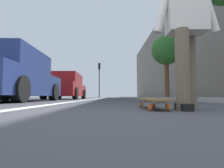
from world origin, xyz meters
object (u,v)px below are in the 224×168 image
Objects in this scene: parked_car_near at (11,77)px; street_tree_mid at (166,51)px; parked_car_mid at (66,87)px; skater_person at (186,23)px; skateboard at (152,101)px; traffic_light at (99,74)px.

parked_car_near is 1.04× the size of street_tree_mid.
street_tree_mid is at bearing -87.53° from parked_car_mid.
parked_car_mid reaches higher than parked_car_near.
skater_person is 0.42× the size of street_tree_mid.
street_tree_mid is (0.26, -6.05, 2.25)m from parked_car_mid.
parked_car_mid is (8.77, 3.07, 0.61)m from skateboard.
skater_person reaches higher than skateboard.
traffic_light reaches higher than parked_car_mid.
skater_person is 9.56m from parked_car_mid.
parked_car_near is 5.52m from parked_car_mid.
street_tree_mid is at bearing -18.23° from skateboard.
traffic_light reaches higher than parked_car_near.
traffic_light reaches higher than skater_person.
parked_car_near is 0.90× the size of traffic_light.
traffic_light is at bearing 4.99° from skateboard.
skateboard is 0.21× the size of street_tree_mid.
skateboard is 9.32m from parked_car_mid.
skater_person is 5.04m from parked_car_near.
skateboard is 0.92m from skater_person.
traffic_light reaches higher than street_tree_mid.
parked_car_mid is (5.52, -0.29, 0.01)m from parked_car_near.
parked_car_mid is 1.17× the size of street_tree_mid.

